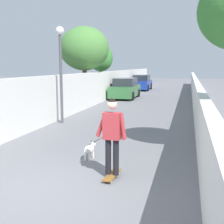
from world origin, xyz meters
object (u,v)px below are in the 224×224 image
at_px(person_skateboarder, 112,131).
at_px(dog, 90,149).
at_px(skateboard, 112,175).
at_px(tree_left_mid, 84,49).
at_px(car_near, 125,89).
at_px(tree_left_far, 101,58).
at_px(lamp_post, 60,57).
at_px(car_far, 142,83).

distance_m(person_skateboarder, dog, 1.69).
height_order(skateboard, dog, dog).
bearing_deg(dog, tree_left_mid, 20.49).
bearing_deg(car_near, dog, -171.55).
bearing_deg(tree_left_far, dog, -164.24).
height_order(lamp_post, car_far, lamp_post).
height_order(person_skateboarder, dog, person_skateboarder).
bearing_deg(car_far, tree_left_mid, 171.28).
height_order(skateboard, person_skateboarder, person_skateboarder).
distance_m(skateboard, car_near, 16.27).
bearing_deg(lamp_post, skateboard, -146.41).
bearing_deg(tree_left_mid, person_skateboarder, -157.50).
bearing_deg(skateboard, car_near, 11.05).
height_order(tree_left_mid, car_far, tree_left_mid).
height_order(lamp_post, person_skateboarder, lamp_post).
height_order(lamp_post, dog, lamp_post).
height_order(car_near, car_far, same).
distance_m(person_skateboarder, car_far, 24.21).
xyz_separation_m(skateboard, car_near, (15.96, 3.12, 0.65)).
distance_m(tree_left_far, lamp_post, 12.54).
bearing_deg(dog, person_skateboarder, -141.73).
distance_m(tree_left_mid, lamp_post, 6.54).
relative_size(skateboard, person_skateboarder, 0.48).
height_order(person_skateboarder, car_near, person_skateboarder).
distance_m(tree_left_far, car_near, 4.03).
bearing_deg(car_far, skateboard, -172.60).
bearing_deg(tree_left_far, car_far, -22.94).
bearing_deg(skateboard, lamp_post, 33.59).
xyz_separation_m(tree_left_far, dog, (-16.81, -4.75, -2.82)).
bearing_deg(tree_left_far, car_near, -128.39).
bearing_deg(dog, car_near, 8.45).
xyz_separation_m(tree_left_mid, dog, (-10.81, -4.04, -3.27)).
xyz_separation_m(tree_left_mid, car_near, (3.98, -1.84, -2.83)).
relative_size(tree_left_mid, tree_left_far, 1.16).
height_order(skateboard, car_near, car_near).
relative_size(tree_left_far, car_far, 1.03).
height_order(skateboard, car_far, car_far).
xyz_separation_m(tree_left_far, car_near, (-2.02, -2.55, -2.37)).
distance_m(tree_left_mid, skateboard, 13.42).
relative_size(lamp_post, car_near, 0.99).
bearing_deg(dog, car_far, 5.49).
height_order(tree_left_far, person_skateboarder, tree_left_far).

